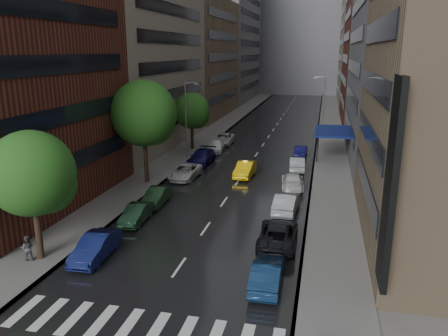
{
  "coord_description": "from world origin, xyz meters",
  "views": [
    {
      "loc": [
        7.91,
        -18.4,
        12.52
      ],
      "look_at": [
        0.0,
        16.0,
        3.0
      ],
      "focal_mm": 35.0,
      "sensor_mm": 36.0,
      "label": 1
    }
  ],
  "objects": [
    {
      "name": "buildings_left",
      "position": [
        -15.0,
        58.79,
        15.99
      ],
      "size": [
        8.0,
        108.0,
        38.0
      ],
      "color": "maroon",
      "rests_on": "ground"
    },
    {
      "name": "parked_cars_right",
      "position": [
        5.4,
        16.47,
        0.74
      ],
      "size": [
        2.63,
        35.77,
        1.59
      ],
      "color": "#102A4E",
      "rests_on": "ground"
    },
    {
      "name": "sidewalk_right",
      "position": [
        9.0,
        50.0,
        0.07
      ],
      "size": [
        4.0,
        140.0,
        0.15
      ],
      "primitive_type": "cube",
      "color": "gray",
      "rests_on": "ground"
    },
    {
      "name": "building_far",
      "position": [
        0.0,
        118.0,
        16.0
      ],
      "size": [
        40.0,
        14.0,
        32.0
      ],
      "primitive_type": "cube",
      "color": "slate",
      "rests_on": "ground"
    },
    {
      "name": "ground",
      "position": [
        0.0,
        0.0,
        0.0
      ],
      "size": [
        220.0,
        220.0,
        0.0
      ],
      "primitive_type": "plane",
      "color": "gray",
      "rests_on": "ground"
    },
    {
      "name": "sidewalk_left",
      "position": [
        -9.0,
        50.0,
        0.07
      ],
      "size": [
        4.0,
        140.0,
        0.15
      ],
      "primitive_type": "cube",
      "color": "gray",
      "rests_on": "ground"
    },
    {
      "name": "road",
      "position": [
        0.0,
        50.0,
        0.01
      ],
      "size": [
        14.0,
        140.0,
        0.01
      ],
      "primitive_type": "cube",
      "color": "black",
      "rests_on": "ground"
    },
    {
      "name": "crosswalk",
      "position": [
        0.2,
        -2.0,
        0.01
      ],
      "size": [
        13.15,
        2.8,
        0.01
      ],
      "color": "silver",
      "rests_on": "ground"
    },
    {
      "name": "parked_cars_left",
      "position": [
        -5.4,
        24.73,
        0.74
      ],
      "size": [
        2.56,
        40.29,
        1.61
      ],
      "color": "#11194F",
      "rests_on": "ground"
    },
    {
      "name": "buildings_right",
      "position": [
        15.0,
        56.7,
        15.03
      ],
      "size": [
        8.05,
        109.1,
        36.0
      ],
      "color": "#937A5B",
      "rests_on": "ground"
    },
    {
      "name": "tree_mid",
      "position": [
        -8.6,
        19.72,
        6.81
      ],
      "size": [
        6.24,
        6.24,
        9.95
      ],
      "color": "#382619",
      "rests_on": "ground"
    },
    {
      "name": "awning",
      "position": [
        8.98,
        35.0,
        3.13
      ],
      "size": [
        4.0,
        8.0,
        3.12
      ],
      "color": "navy",
      "rests_on": "sidewalk_right"
    },
    {
      "name": "ped_black_umbrella",
      "position": [
        -9.17,
        2.59,
        1.4
      ],
      "size": [
        0.96,
        0.98,
        2.09
      ],
      "color": "#4E4D52",
      "rests_on": "sidewalk_left"
    },
    {
      "name": "street_lamp_left",
      "position": [
        -7.72,
        30.0,
        4.89
      ],
      "size": [
        1.74,
        0.22,
        9.0
      ],
      "color": "gray",
      "rests_on": "sidewalk_left"
    },
    {
      "name": "tree_near",
      "position": [
        -8.6,
        3.01,
        5.55
      ],
      "size": [
        5.09,
        5.09,
        8.12
      ],
      "color": "#382619",
      "rests_on": "ground"
    },
    {
      "name": "taxi",
      "position": [
        0.37,
        24.06,
        0.76
      ],
      "size": [
        1.77,
        4.68,
        1.53
      ],
      "primitive_type": "imported",
      "rotation": [
        0.0,
        0.0,
        -0.03
      ],
      "color": "yellow",
      "rests_on": "ground"
    },
    {
      "name": "street_lamp_right",
      "position": [
        7.72,
        45.0,
        4.89
      ],
      "size": [
        1.74,
        0.22,
        9.0
      ],
      "color": "gray",
      "rests_on": "sidewalk_right"
    },
    {
      "name": "tree_far",
      "position": [
        -8.6,
        34.92,
        5.06
      ],
      "size": [
        4.65,
        4.65,
        7.41
      ],
      "color": "#382619",
      "rests_on": "ground"
    }
  ]
}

